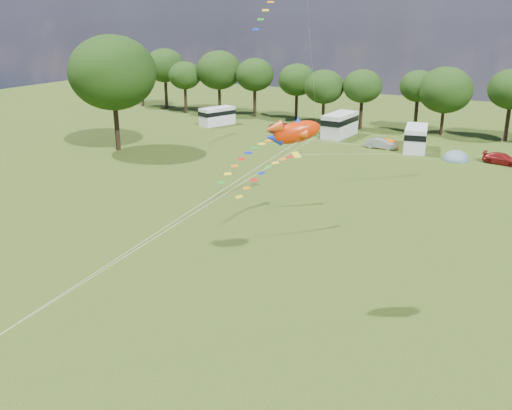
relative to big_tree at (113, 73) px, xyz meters
The scene contains 14 objects.
ground_plane 42.02m from the big_tree, 43.03° to the right, with size 180.00×180.00×0.00m, color black.
tree_line 44.52m from the big_tree, 37.40° to the left, with size 102.98×10.98×10.27m.
big_tree is the anchor object (origin of this frame).
car_a 23.97m from the big_tree, 54.68° to the left, with size 1.77×4.49×1.50m, color maroon.
car_b 32.56m from the big_tree, 30.60° to the left, with size 1.27×3.41×1.20m, color gray.
car_c 44.36m from the big_tree, 20.42° to the left, with size 1.65×3.92×1.18m, color maroon.
campervan_a 20.53m from the big_tree, 84.66° to the left, with size 3.80×5.62×2.54m.
campervan_b 29.45m from the big_tree, 44.99° to the left, with size 2.97×6.37×3.06m.
campervan_c 36.15m from the big_tree, 29.03° to the left, with size 3.60×6.18×2.84m.
tent_orange 33.63m from the big_tree, 31.62° to the left, with size 2.60×2.85×2.03m.
tent_greyblue 39.99m from the big_tree, 22.03° to the left, with size 2.90×3.17×2.15m.
fish_kite 40.91m from the big_tree, 34.12° to the right, with size 3.01×2.74×1.73m.
streamer_kite_b 25.97m from the big_tree, 20.67° to the right, with size 4.37×4.79×3.84m.
streamer_kite_c 31.25m from the big_tree, 25.82° to the right, with size 3.10×5.02×2.82m.
Camera 1 is at (16.79, -22.02, 15.75)m, focal length 40.00 mm.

